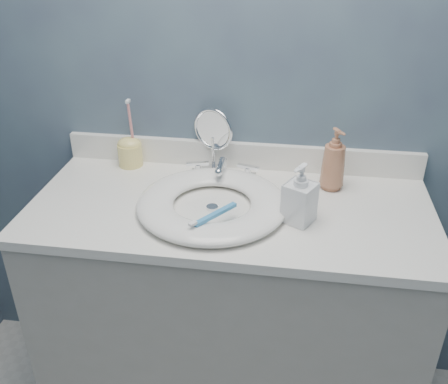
% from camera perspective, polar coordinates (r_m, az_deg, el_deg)
% --- Properties ---
extents(back_wall, '(2.20, 0.02, 2.40)m').
position_cam_1_polar(back_wall, '(1.64, 2.14, 13.17)').
color(back_wall, '#404960').
rests_on(back_wall, ground).
extents(vanity_cabinet, '(1.20, 0.55, 0.85)m').
position_cam_1_polar(vanity_cabinet, '(1.79, 0.61, -14.12)').
color(vanity_cabinet, '#B3ADA4').
rests_on(vanity_cabinet, ground).
extents(countertop, '(1.22, 0.57, 0.03)m').
position_cam_1_polar(countertop, '(1.52, 0.70, -1.96)').
color(countertop, white).
rests_on(countertop, vanity_cabinet).
extents(backsplash, '(1.22, 0.02, 0.09)m').
position_cam_1_polar(backsplash, '(1.72, 1.92, 4.23)').
color(backsplash, white).
rests_on(backsplash, countertop).
extents(basin, '(0.45, 0.45, 0.04)m').
position_cam_1_polar(basin, '(1.48, -1.36, -1.28)').
color(basin, white).
rests_on(basin, countertop).
extents(drain, '(0.04, 0.04, 0.01)m').
position_cam_1_polar(drain, '(1.49, -1.36, -1.78)').
color(drain, silver).
rests_on(drain, countertop).
extents(faucet, '(0.25, 0.13, 0.07)m').
position_cam_1_polar(faucet, '(1.65, -0.21, 2.41)').
color(faucet, silver).
rests_on(faucet, countertop).
extents(makeup_mirror, '(0.14, 0.08, 0.22)m').
position_cam_1_polar(makeup_mirror, '(1.68, -1.24, 6.40)').
color(makeup_mirror, silver).
rests_on(makeup_mirror, countertop).
extents(soap_bottle_amber, '(0.11, 0.11, 0.20)m').
position_cam_1_polar(soap_bottle_amber, '(1.60, 12.45, 3.67)').
color(soap_bottle_amber, '#AB6D4D').
rests_on(soap_bottle_amber, countertop).
extents(soap_bottle_clear, '(0.11, 0.11, 0.18)m').
position_cam_1_polar(soap_bottle_clear, '(1.41, 8.69, -0.20)').
color(soap_bottle_clear, white).
rests_on(soap_bottle_clear, countertop).
extents(toothbrush_holder, '(0.08, 0.08, 0.24)m').
position_cam_1_polar(toothbrush_holder, '(1.76, -10.71, 4.67)').
color(toothbrush_holder, '#F6E17B').
rests_on(toothbrush_holder, countertop).
extents(toothbrush_lying, '(0.11, 0.15, 0.02)m').
position_cam_1_polar(toothbrush_lying, '(1.38, -1.18, -2.67)').
color(toothbrush_lying, '#378BC5').
rests_on(toothbrush_lying, basin).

